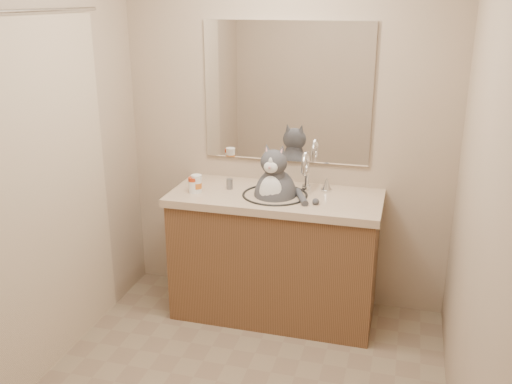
% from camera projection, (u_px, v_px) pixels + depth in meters
% --- Properties ---
extents(room, '(2.22, 2.52, 2.42)m').
position_uv_depth(room, '(228.00, 188.00, 2.62)').
color(room, gray).
rests_on(room, ground).
extents(vanity, '(1.34, 0.59, 1.12)m').
position_uv_depth(vanity, '(275.00, 253.00, 3.74)').
color(vanity, brown).
rests_on(vanity, ground).
extents(mirror, '(1.10, 0.02, 0.90)m').
position_uv_depth(mirror, '(286.00, 93.00, 3.67)').
color(mirror, white).
rests_on(mirror, room).
extents(shower_curtain, '(0.02, 1.30, 1.93)m').
position_uv_depth(shower_curtain, '(46.00, 196.00, 3.03)').
color(shower_curtain, beige).
rests_on(shower_curtain, ground).
extents(cat, '(0.38, 0.33, 0.54)m').
position_uv_depth(cat, '(275.00, 193.00, 3.59)').
color(cat, '#434347').
rests_on(cat, vanity).
extents(pill_bottle_redcap, '(0.08, 0.08, 0.10)m').
position_uv_depth(pill_bottle_redcap, '(193.00, 185.00, 3.62)').
color(pill_bottle_redcap, white).
rests_on(pill_bottle_redcap, vanity).
extents(pill_bottle_orange, '(0.09, 0.09, 0.11)m').
position_uv_depth(pill_bottle_orange, '(197.00, 184.00, 3.63)').
color(pill_bottle_orange, white).
rests_on(pill_bottle_orange, vanity).
extents(grey_canister, '(0.05, 0.05, 0.07)m').
position_uv_depth(grey_canister, '(230.00, 184.00, 3.70)').
color(grey_canister, slate).
rests_on(grey_canister, vanity).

